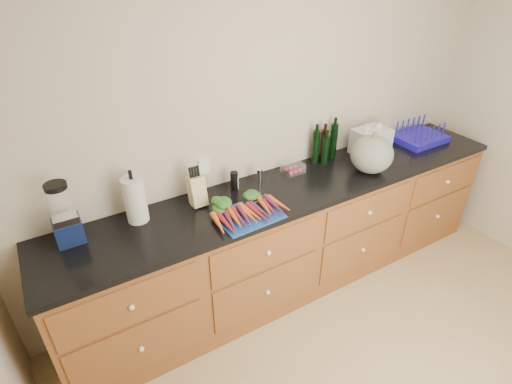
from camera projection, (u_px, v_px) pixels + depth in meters
wall_back at (275, 124)px, 2.97m from camera, size 4.10×0.05×2.60m
cabinets at (295, 237)px, 3.17m from camera, size 3.60×0.64×0.90m
countertop at (297, 187)px, 2.93m from camera, size 3.64×0.62×0.04m
cutting_board at (248, 215)px, 2.58m from camera, size 0.42×0.32×0.01m
carrots at (245, 209)px, 2.59m from camera, size 0.47×0.32×0.06m
squash at (372, 154)px, 3.02m from camera, size 0.32×0.32×0.29m
blender_appliance at (65, 217)px, 2.28m from camera, size 0.15×0.15×0.39m
paper_towel at (135, 200)px, 2.46m from camera, size 0.13×0.13×0.30m
knife_block at (197, 191)px, 2.65m from camera, size 0.10×0.10×0.20m
grinder_salt at (235, 182)px, 2.84m from camera, size 0.05×0.05×0.11m
grinder_pepper at (234, 181)px, 2.83m from camera, size 0.06×0.06×0.14m
canister_chrome at (259, 175)px, 2.93m from camera, size 0.05×0.05×0.10m
tomato_box at (293, 168)px, 3.06m from camera, size 0.15×0.12×0.07m
bottles at (325, 145)px, 3.18m from camera, size 0.24×0.12×0.29m
grocery_bag at (371, 141)px, 3.31m from camera, size 0.30×0.25×0.21m
dish_rack at (419, 136)px, 3.55m from camera, size 0.43×0.35×0.17m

